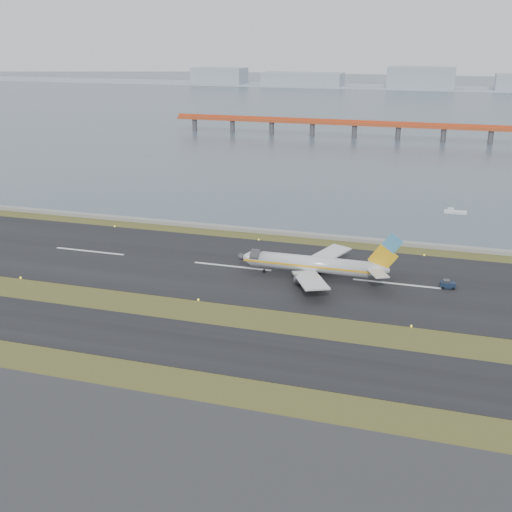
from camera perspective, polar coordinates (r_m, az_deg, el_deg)
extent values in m
plane|color=#344117|center=(133.02, -6.36, -5.19)|extent=(1000.00, 1000.00, 0.00)
cube|color=#313134|center=(92.30, -20.61, -18.43)|extent=(1000.00, 50.00, 0.10)
cube|color=black|center=(123.18, -8.56, -7.34)|extent=(1000.00, 18.00, 0.10)
cube|color=black|center=(158.88, -2.11, -0.94)|extent=(1000.00, 45.00, 0.10)
cube|color=gray|center=(185.86, 0.91, 2.21)|extent=(1000.00, 2.50, 1.00)
cube|color=#475665|center=(575.58, 12.41, 13.22)|extent=(1400.00, 800.00, 1.30)
cube|color=#C54A21|center=(365.10, 12.56, 11.25)|extent=(260.00, 5.00, 1.60)
cube|color=#C54A21|center=(364.91, 12.58, 11.48)|extent=(260.00, 0.40, 1.40)
cylinder|color=#4C4C51|center=(385.49, -2.10, 11.40)|extent=(2.80, 2.80, 7.00)
cylinder|color=#4C4C51|center=(365.70, 12.51, 10.55)|extent=(2.80, 2.80, 7.00)
cube|color=#9BA7B8|center=(734.56, 13.61, 14.32)|extent=(1400.00, 80.00, 1.00)
cube|color=#9BA7B8|center=(780.27, -3.27, 15.71)|extent=(60.00, 35.00, 18.00)
cube|color=#9BA7B8|center=(751.75, 4.17, 15.41)|extent=(90.00, 35.00, 14.00)
cube|color=#9BA7B8|center=(733.22, 14.48, 15.11)|extent=(70.00, 35.00, 22.00)
cylinder|color=silver|center=(151.03, 4.73, -0.69)|extent=(28.00, 3.80, 3.80)
cone|color=silver|center=(154.86, -0.91, -0.12)|extent=(3.20, 3.80, 3.80)
cone|color=silver|center=(148.59, 10.84, -1.19)|extent=(5.00, 3.80, 3.80)
cube|color=yellow|center=(149.26, 4.57, -0.93)|extent=(31.00, 0.06, 0.45)
cube|color=yellow|center=(152.80, 4.89, -0.46)|extent=(31.00, 0.06, 0.45)
cube|color=silver|center=(143.05, 4.84, -2.14)|extent=(11.31, 15.89, 1.66)
cube|color=silver|center=(158.72, 6.17, -0.01)|extent=(11.31, 15.89, 1.66)
cylinder|color=#3C3C41|center=(146.10, 4.39, -2.17)|extent=(4.20, 2.10, 2.10)
cylinder|color=#3C3C41|center=(157.11, 5.37, -0.65)|extent=(4.20, 2.10, 2.10)
cube|color=yellow|center=(147.56, 11.22, -0.16)|extent=(6.80, 0.35, 6.85)
cube|color=#4798CB|center=(146.25, 12.05, 1.13)|extent=(4.85, 0.37, 4.90)
cube|color=silver|center=(144.84, 10.79, -1.52)|extent=(5.64, 6.80, 0.22)
cube|color=silver|center=(151.96, 11.14, -0.55)|extent=(5.64, 6.80, 0.22)
cylinder|color=black|center=(154.61, 0.72, -1.35)|extent=(0.80, 0.28, 0.80)
cylinder|color=black|center=(149.20, 5.03, -2.16)|extent=(1.00, 0.38, 1.00)
cylinder|color=black|center=(154.33, 5.47, -1.44)|extent=(1.00, 0.38, 1.00)
cube|color=#142239|center=(151.35, 16.69, -2.47)|extent=(3.41, 2.19, 1.20)
cube|color=#3C3C41|center=(151.02, 16.57, -2.18)|extent=(1.58, 1.67, 0.70)
cylinder|color=black|center=(150.67, 16.29, -2.75)|extent=(0.73, 0.39, 0.70)
cylinder|color=black|center=(152.16, 16.23, -2.53)|extent=(0.73, 0.39, 0.70)
cylinder|color=black|center=(150.95, 17.12, -2.80)|extent=(0.73, 0.39, 0.70)
cylinder|color=black|center=(152.44, 17.06, -2.58)|extent=(0.73, 0.39, 0.70)
cube|color=silver|center=(216.18, 17.30, 3.74)|extent=(7.07, 2.26, 0.91)
cube|color=silver|center=(215.95, 16.92, 3.98)|extent=(2.03, 1.63, 0.91)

